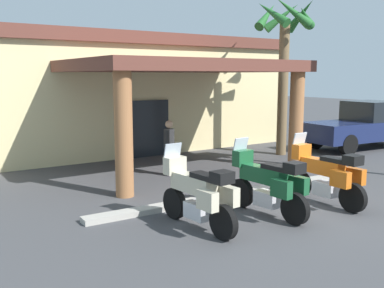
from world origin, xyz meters
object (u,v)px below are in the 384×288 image
object	(u,v)px
motel_building	(116,92)
motorcycle_green	(268,184)
palm_tree_near_portico	(285,43)
motorcycle_cream	(198,194)
pickup_truck_navy	(364,126)
pedestrian	(169,144)
motorcycle_orange	(326,175)

from	to	relation	value
motel_building	motorcycle_green	distance (m)	10.55
motel_building	palm_tree_near_portico	bearing A→B (deg)	-48.87
motorcycle_cream	pickup_truck_navy	bearing A→B (deg)	-73.42
motel_building	motorcycle_cream	distance (m)	10.72
motorcycle_cream	pickup_truck_navy	world-z (taller)	pickup_truck_navy
pedestrian	palm_tree_near_portico	world-z (taller)	palm_tree_near_portico
motorcycle_green	motorcycle_orange	xyz separation A→B (m)	(1.72, -0.09, 0.00)
motorcycle_green	pedestrian	xyz separation A→B (m)	(0.09, 4.50, 0.27)
pickup_truck_navy	motorcycle_orange	bearing A→B (deg)	-145.27
motorcycle_cream	motorcycle_green	bearing A→B (deg)	-98.91
motorcycle_green	pickup_truck_navy	world-z (taller)	pickup_truck_navy
motorcycle_orange	palm_tree_near_portico	size ratio (longest dim) A/B	0.38
motorcycle_cream	palm_tree_near_portico	bearing A→B (deg)	-59.63
motel_building	motorcycle_green	size ratio (longest dim) A/B	6.31
motorcycle_cream	pickup_truck_navy	distance (m)	11.97
motorcycle_green	palm_tree_near_portico	bearing A→B (deg)	-51.32
motel_building	motorcycle_orange	size ratio (longest dim) A/B	6.31
pedestrian	motorcycle_orange	bearing A→B (deg)	-46.38
motel_building	motorcycle_orange	distance (m)	10.64
motorcycle_cream	motorcycle_orange	world-z (taller)	same
motorcycle_green	palm_tree_near_portico	distance (m)	8.39
pickup_truck_navy	palm_tree_near_portico	xyz separation A→B (m)	(-3.89, 0.71, 3.24)
motorcycle_orange	pedestrian	size ratio (longest dim) A/B	1.32
motorcycle_cream	palm_tree_near_portico	distance (m)	9.55
pickup_truck_navy	palm_tree_near_portico	distance (m)	5.11
motorcycle_green	motorcycle_orange	world-z (taller)	same
motorcycle_cream	motorcycle_orange	xyz separation A→B (m)	(3.44, -0.20, 0.00)
pedestrian	motorcycle_green	bearing A→B (deg)	-67.05
motorcycle_orange	pedestrian	xyz separation A→B (m)	(-1.62, 4.59, 0.27)
motorcycle_green	pedestrian	distance (m)	4.51
pedestrian	palm_tree_near_portico	bearing A→B (deg)	32.69
pickup_truck_navy	palm_tree_near_portico	bearing A→B (deg)	172.84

